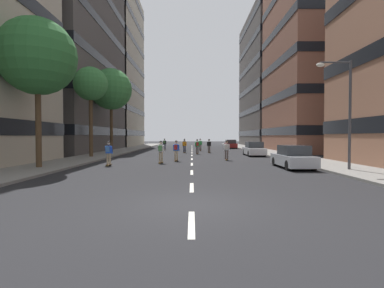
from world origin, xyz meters
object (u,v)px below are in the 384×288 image
at_px(parked_car_far, 293,158).
at_px(skater_3, 165,143).
at_px(street_tree_near, 91,85).
at_px(skater_5, 109,152).
at_px(street_tree_mid, 111,89).
at_px(skater_6, 227,149).
at_px(skater_8, 200,144).
at_px(skater_7, 185,145).
at_px(skater_9, 176,149).
at_px(parked_car_near, 231,144).
at_px(street_tree_far, 38,57).
at_px(skater_4, 197,146).
at_px(parked_car_mid, 254,149).
at_px(skater_0, 185,144).
at_px(streetlamp_right, 344,103).
at_px(skater_1, 209,145).
at_px(skater_2, 161,150).

relative_size(parked_car_far, skater_3, 2.47).
distance_m(street_tree_near, skater_5, 10.49).
bearing_deg(skater_5, street_tree_mid, 104.71).
relative_size(skater_6, skater_8, 1.00).
relative_size(skater_7, skater_9, 1.00).
bearing_deg(skater_8, parked_car_near, 56.72).
relative_size(skater_5, skater_8, 1.00).
distance_m(street_tree_near, street_tree_far, 9.72).
bearing_deg(skater_7, skater_4, -58.21).
xyz_separation_m(parked_car_mid, skater_7, (-7.70, 5.52, 0.29)).
bearing_deg(skater_0, street_tree_mid, -140.25).
bearing_deg(street_tree_near, skater_6, -12.21).
bearing_deg(street_tree_far, street_tree_near, 90.00).
height_order(streetlamp_right, skater_6, streetlamp_right).
bearing_deg(skater_3, parked_car_far, -67.25).
bearing_deg(parked_car_near, skater_8, -123.28).
bearing_deg(skater_1, skater_8, 101.74).
height_order(skater_2, skater_7, same).
bearing_deg(skater_6, parked_car_far, -59.64).
relative_size(street_tree_near, skater_9, 4.91).
bearing_deg(parked_car_mid, skater_2, -136.28).
bearing_deg(skater_2, skater_4, 75.33).
bearing_deg(skater_1, parked_car_far, -75.88).
height_order(streetlamp_right, skater_0, streetlamp_right).
xyz_separation_m(skater_1, skater_8, (-1.00, 4.81, 0.00)).
xyz_separation_m(skater_2, skater_9, (1.11, 1.92, 0.00)).
relative_size(parked_car_far, skater_8, 2.47).
height_order(skater_0, skater_7, same).
height_order(skater_0, skater_3, same).
bearing_deg(skater_0, skater_4, -78.38).
height_order(parked_car_far, skater_7, skater_7).
height_order(streetlamp_right, skater_4, streetlamp_right).
height_order(street_tree_far, skater_9, street_tree_far).
xyz_separation_m(street_tree_far, skater_8, (11.08, 23.48, -6.21)).
relative_size(parked_car_far, streetlamp_right, 0.68).
relative_size(skater_3, skater_6, 1.00).
xyz_separation_m(skater_1, skater_7, (-3.16, -0.28, 0.00)).
bearing_deg(parked_car_far, street_tree_near, 151.31).
relative_size(parked_car_near, parked_car_far, 1.00).
xyz_separation_m(skater_0, skater_1, (3.30, -5.57, -0.03)).
xyz_separation_m(skater_7, skater_8, (2.16, 5.09, 0.00)).
bearing_deg(skater_0, skater_8, -18.22).
bearing_deg(street_tree_near, street_tree_far, -90.00).
relative_size(skater_4, skater_6, 1.00).
distance_m(street_tree_far, skater_1, 23.09).
relative_size(skater_0, skater_7, 1.00).
xyz_separation_m(parked_car_mid, skater_3, (-11.07, 14.16, 0.32)).
relative_size(skater_2, skater_4, 1.00).
distance_m(skater_8, skater_9, 17.67).
xyz_separation_m(skater_7, skater_9, (-0.39, -12.39, 0.03)).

